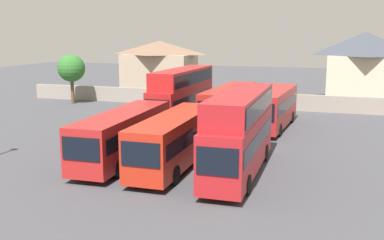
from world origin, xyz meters
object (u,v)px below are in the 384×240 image
Objects in this scene: bus_5 at (229,104)px; house_terrace_centre at (364,66)px; bus_1 at (123,133)px; bus_6 at (273,106)px; house_terrace_left at (159,67)px; bus_4 at (182,92)px; bus_2 at (175,138)px; bus_3 at (240,129)px; tree_left_of_lot at (71,69)px.

house_terrace_centre is (12.44, 20.30, 2.34)m from bus_5.
bus_6 reaches higher than bus_1.
bus_1 is 1.22× the size of house_terrace_centre.
house_terrace_left is (-14.65, 19.75, 1.70)m from bus_5.
house_terrace_centre is at bearing 140.25° from bus_4.
house_terrace_left is at bearing -163.92° from bus_1.
house_terrace_left reaches higher than bus_2.
bus_5 is 23.92m from house_terrace_centre.
bus_3 reaches higher than bus_6.
house_terrace_left reaches higher than bus_3.
bus_1 is 1.03× the size of bus_2.
house_terrace_centre is (12.81, 33.85, 2.48)m from bus_2.
bus_2 is 1.04× the size of bus_6.
bus_3 is 14.36m from bus_5.
tree_left_of_lot is (-20.64, 20.89, 2.33)m from bus_2.
bus_4 is at bearing -163.12° from bus_2.
bus_4 is at bearing -149.92° from bus_3.
bus_2 is 36.29m from house_terrace_left.
bus_3 is 32.66m from tree_left_of_lot.
house_terrace_left reaches higher than bus_1.
bus_4 is at bearing -95.65° from bus_5.
bus_5 is at bearing -164.96° from bus_3.
tree_left_of_lot is (-33.44, -12.96, -0.15)m from house_terrace_centre.
bus_4 is 21.51m from house_terrace_left.
bus_4 is 2.03× the size of tree_left_of_lot.
tree_left_of_lot is at bearing -102.13° from bus_6.
bus_2 is at bearing 18.52° from bus_4.
bus_4 is (-0.61, 13.99, 0.97)m from bus_1.
bus_1 is at bearing -116.24° from house_terrace_centre.
house_terrace_left is at bearing -151.68° from bus_3.
bus_5 is (4.12, 13.30, 0.15)m from bus_1.
house_terrace_left is at bearing -140.83° from bus_5.
bus_1 is 1.01× the size of bus_5.
house_terrace_centre is (8.59, 34.11, 1.57)m from bus_3.
house_terrace_left is at bearing -156.95° from bus_2.
house_terrace_centre is at bearing 161.03° from bus_6.
bus_2 reaches higher than bus_1.
bus_5 is at bearing -83.35° from bus_6.
house_terrace_left is (-10.53, 33.05, 1.85)m from bus_1.
bus_3 is at bearing 3.19° from bus_6.
bus_5 is 1.12× the size of house_terrace_left.
bus_5 is (4.73, -0.69, -0.82)m from bus_4.
house_terrace_centre is (27.09, 0.55, 0.65)m from house_terrace_left.
bus_3 is 14.03m from bus_6.
bus_1 is 1.08× the size of bus_6.
bus_4 is 1.31× the size of house_terrace_centre.
bus_5 reaches higher than bus_6.
bus_2 is 1.84× the size of tree_left_of_lot.
tree_left_of_lot is at bearing -135.52° from bus_2.
bus_5 is (0.36, 13.56, 0.13)m from bus_2.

